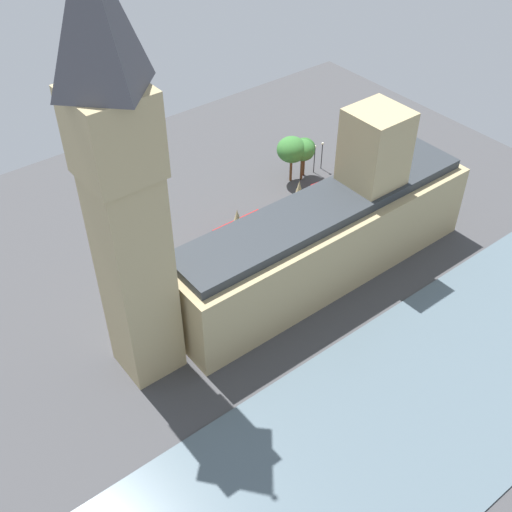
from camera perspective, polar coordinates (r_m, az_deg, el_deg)
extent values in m
plane|color=#424244|center=(114.43, 5.01, -1.05)|extent=(127.88, 127.88, 0.00)
cube|color=slate|center=(100.95, 17.32, -10.41)|extent=(31.58, 115.09, 0.25)
cube|color=tan|center=(108.90, 5.91, 1.13)|extent=(13.63, 57.88, 13.81)
cube|color=tan|center=(110.83, 10.16, 6.15)|extent=(8.87, 8.87, 28.41)
cube|color=#2D3338|center=(104.23, 6.20, 4.42)|extent=(10.36, 55.57, 1.60)
cone|color=tan|center=(124.10, 13.17, 10.34)|extent=(1.20, 1.20, 3.16)
cone|color=tan|center=(115.67, 8.81, 8.29)|extent=(1.20, 1.20, 2.12)
cone|color=tan|center=(107.77, 3.89, 6.20)|extent=(1.20, 1.20, 2.46)
cone|color=tan|center=(101.05, -1.70, 3.64)|extent=(1.20, 1.20, 2.40)
cone|color=tan|center=(95.60, -7.98, 0.76)|extent=(1.20, 1.20, 2.51)
cube|color=tan|center=(88.15, -10.65, -2.03)|extent=(8.13, 8.13, 33.92)
cube|color=tan|center=(75.18, -12.73, 10.70)|extent=(8.94, 8.94, 10.92)
cylinder|color=silver|center=(78.94, -14.33, 11.93)|extent=(0.25, 6.18, 6.18)
torus|color=black|center=(78.94, -14.33, 11.93)|extent=(0.24, 6.42, 6.42)
cylinder|color=silver|center=(76.93, -9.66, 11.85)|extent=(6.18, 0.25, 6.18)
torus|color=black|center=(76.93, -9.66, 11.85)|extent=(6.42, 0.24, 6.42)
pyramid|color=#4C4C54|center=(69.66, -14.45, 20.52)|extent=(8.94, 8.94, 16.53)
cube|color=#B20C0F|center=(130.18, 7.03, 6.05)|extent=(3.23, 10.65, 4.20)
cube|color=black|center=(130.13, 7.03, 6.08)|extent=(3.26, 10.25, 0.70)
cylinder|color=black|center=(128.66, 6.01, 4.53)|extent=(0.43, 1.12, 1.10)
cylinder|color=black|center=(130.08, 5.38, 5.03)|extent=(0.43, 1.12, 1.10)
cylinder|color=black|center=(132.75, 8.50, 5.54)|extent=(0.43, 1.12, 1.10)
cylinder|color=black|center=(134.13, 7.86, 6.02)|extent=(0.43, 1.12, 1.10)
cube|color=silver|center=(123.69, 2.41, 3.17)|extent=(2.02, 4.42, 0.75)
cube|color=black|center=(123.37, 2.50, 3.47)|extent=(1.63, 2.50, 0.65)
cylinder|color=black|center=(122.73, 2.12, 2.62)|extent=(0.29, 0.69, 0.68)
cylinder|color=black|center=(123.76, 1.67, 3.00)|extent=(0.29, 0.69, 0.68)
cylinder|color=black|center=(124.09, 3.15, 3.07)|extent=(0.29, 0.69, 0.68)
cylinder|color=black|center=(125.11, 2.70, 3.44)|extent=(0.29, 0.69, 0.68)
cube|color=red|center=(117.78, -1.46, 2.19)|extent=(2.54, 10.51, 4.20)
cube|color=black|center=(117.72, -1.46, 2.23)|extent=(2.60, 10.11, 0.70)
cylinder|color=black|center=(121.53, -0.39, 2.34)|extent=(0.35, 1.10, 1.10)
cylinder|color=black|center=(120.11, 0.29, 1.81)|extent=(0.35, 1.10, 1.10)
cylinder|color=black|center=(118.17, -3.20, 0.98)|extent=(0.35, 1.10, 1.10)
cylinder|color=black|center=(116.71, -2.54, 0.42)|extent=(0.35, 1.10, 1.10)
cube|color=gold|center=(114.74, -6.06, -0.53)|extent=(1.83, 4.06, 0.75)
cube|color=black|center=(114.36, -6.00, -0.22)|extent=(1.51, 2.29, 0.65)
cylinder|color=black|center=(114.01, -6.39, -1.12)|extent=(0.27, 0.69, 0.68)
cylinder|color=black|center=(115.06, -6.80, -0.71)|extent=(0.27, 0.69, 0.68)
cylinder|color=black|center=(114.94, -5.31, -0.62)|extent=(0.27, 0.69, 0.68)
cylinder|color=black|center=(115.97, -5.72, -0.22)|extent=(0.27, 0.69, 0.68)
cylinder|color=black|center=(133.17, 11.10, 5.39)|extent=(0.57, 0.57, 1.38)
sphere|color=tan|center=(132.71, 11.14, 5.68)|extent=(0.26, 0.26, 0.26)
cube|color=navy|center=(133.22, 10.99, 5.46)|extent=(0.18, 0.33, 0.25)
cylinder|color=brown|center=(135.24, 3.14, 7.72)|extent=(0.56, 0.56, 5.19)
ellipsoid|color=#387533|center=(132.66, 3.22, 9.51)|extent=(6.21, 6.21, 5.28)
cylinder|color=brown|center=(135.79, 4.11, 7.82)|extent=(0.56, 0.56, 5.18)
ellipsoid|color=#387533|center=(133.42, 4.20, 9.46)|extent=(5.17, 5.17, 4.39)
cylinder|color=brown|center=(137.23, 4.28, 8.17)|extent=(0.56, 0.56, 5.11)
ellipsoid|color=#2D6628|center=(135.02, 4.37, 9.70)|extent=(4.52, 4.52, 3.84)
cylinder|color=black|center=(139.51, 5.91, 8.85)|extent=(0.18, 0.18, 5.94)
sphere|color=#F2EAC6|center=(137.85, 6.00, 10.00)|extent=(0.56, 0.56, 0.56)
cylinder|color=black|center=(138.02, 5.25, 8.56)|extent=(0.18, 0.18, 6.08)
sphere|color=#F2EAC6|center=(136.31, 5.33, 9.74)|extent=(0.56, 0.56, 0.56)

